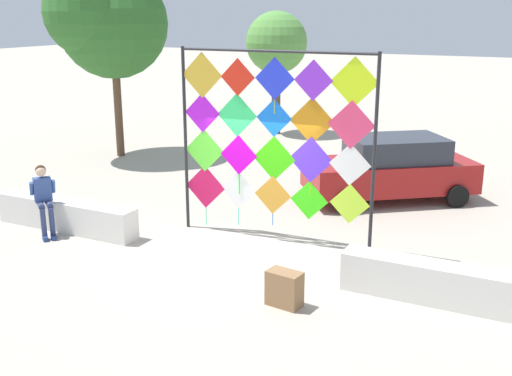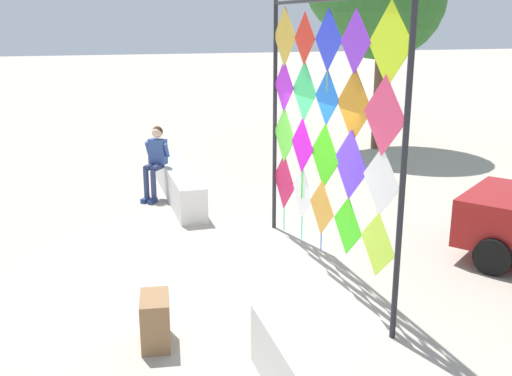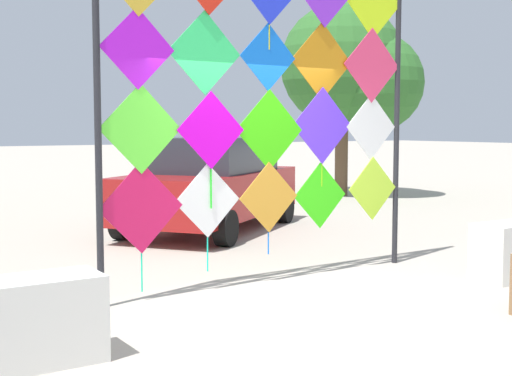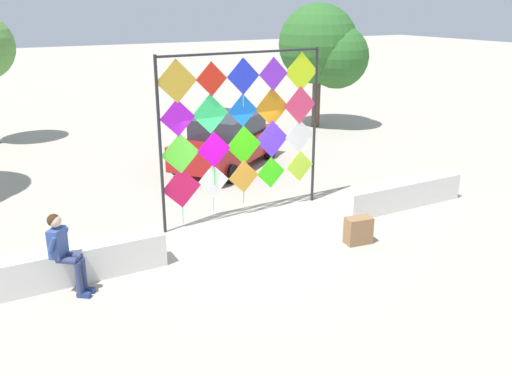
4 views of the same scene
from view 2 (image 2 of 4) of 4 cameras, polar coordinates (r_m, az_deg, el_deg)
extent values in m
plane|color=#ADA393|center=(9.03, -0.97, -7.99)|extent=(120.00, 120.00, 0.00)
cube|color=silver|center=(12.62, -7.36, 0.43)|extent=(3.52, 0.51, 0.67)
cylinder|color=#232328|center=(10.41, 1.81, 6.52)|extent=(0.07, 0.07, 3.94)
cylinder|color=#232328|center=(6.78, 13.80, 1.08)|extent=(0.07, 0.07, 3.94)
cube|color=#D0154D|center=(10.21, 2.68, 0.61)|extent=(0.95, 0.04, 0.95)
cylinder|color=#16E5A7|center=(10.41, 2.68, -2.99)|extent=(0.02, 0.02, 0.40)
cube|color=white|center=(9.49, 4.39, -0.42)|extent=(0.81, 0.04, 0.81)
cylinder|color=#16E5BA|center=(9.68, 4.37, -3.81)|extent=(0.02, 0.02, 0.38)
cube|color=orange|center=(8.78, 6.24, -1.86)|extent=(0.81, 0.04, 0.81)
cylinder|color=blue|center=(8.96, 6.20, -5.12)|extent=(0.02, 0.02, 0.26)
cube|color=#37EE15|center=(8.13, 8.68, -3.58)|extent=(0.80, 0.04, 0.80)
cube|color=#C1F735|center=(7.41, 11.45, -5.30)|extent=(0.81, 0.04, 0.81)
cube|color=#5DEA36|center=(10.02, 2.71, 5.05)|extent=(0.92, 0.04, 0.92)
cube|color=#D208D0|center=(9.27, 4.40, 4.06)|extent=(0.84, 0.04, 0.84)
cylinder|color=#16E519|center=(9.42, 4.38, 0.27)|extent=(0.02, 0.02, 0.43)
cube|color=#39D60F|center=(8.57, 6.53, 3.03)|extent=(0.93, 0.04, 0.93)
cube|color=#5D32F5|center=(7.87, 8.93, 2.19)|extent=(0.92, 0.04, 0.92)
cylinder|color=#B7E516|center=(8.04, 8.81, -1.96)|extent=(0.02, 0.02, 0.28)
cube|color=white|center=(7.20, 11.78, 0.64)|extent=(0.84, 0.04, 0.84)
cube|color=#AF18DF|center=(9.93, 2.67, 9.65)|extent=(0.83, 0.04, 0.83)
cube|color=#35EC74|center=(9.20, 4.60, 9.16)|extent=(0.90, 0.04, 0.90)
cube|color=blue|center=(8.45, 6.75, 8.52)|extent=(0.77, 0.04, 0.77)
cylinder|color=orange|center=(8.54, 6.69, 4.70)|extent=(0.02, 0.02, 0.38)
cube|color=orange|center=(7.75, 9.28, 7.74)|extent=(0.93, 0.04, 0.93)
cube|color=#EA3867|center=(7.05, 12.06, 6.72)|extent=(0.94, 0.04, 0.94)
cube|color=gold|center=(9.86, 2.74, 14.17)|extent=(0.94, 0.04, 0.94)
cylinder|color=blue|center=(9.91, 2.74, 9.96)|extent=(0.02, 0.02, 0.51)
cube|color=red|center=(9.10, 4.63, 13.98)|extent=(0.76, 0.04, 0.76)
cube|color=#2234E8|center=(8.37, 6.87, 13.82)|extent=(0.84, 0.04, 0.84)
cylinder|color=yellow|center=(8.41, 6.81, 10.02)|extent=(0.02, 0.02, 0.28)
cube|color=#812CDD|center=(7.65, 9.41, 13.57)|extent=(0.79, 0.04, 0.79)
cube|color=#CDF51A|center=(6.96, 12.58, 13.21)|extent=(0.95, 0.04, 0.95)
cylinder|color=navy|center=(12.55, -10.37, 0.21)|extent=(0.11, 0.11, 0.67)
cylinder|color=navy|center=(12.61, -10.01, 2.02)|extent=(0.37, 0.33, 0.13)
cube|color=navy|center=(12.58, -10.45, -1.14)|extent=(0.25, 0.23, 0.09)
cylinder|color=navy|center=(12.46, -9.71, 0.13)|extent=(0.11, 0.11, 0.67)
cylinder|color=navy|center=(12.52, -9.35, 1.95)|extent=(0.37, 0.33, 0.13)
cube|color=navy|center=(12.49, -9.79, -1.22)|extent=(0.25, 0.23, 0.09)
cube|color=#334C8C|center=(12.65, -9.31, 3.45)|extent=(0.38, 0.40, 0.52)
sphere|color=#DBB293|center=(12.57, -9.39, 5.23)|extent=(0.22, 0.22, 0.22)
sphere|color=#382314|center=(12.59, -9.35, 5.31)|extent=(0.22, 0.22, 0.22)
cylinder|color=#334C8C|center=(12.74, -10.22, 3.72)|extent=(0.19, 0.17, 0.31)
cylinder|color=#334C8C|center=(12.51, -8.50, 3.58)|extent=(0.19, 0.17, 0.31)
cylinder|color=black|center=(9.54, 21.62, -6.04)|extent=(0.58, 0.51, 0.56)
cube|color=olive|center=(7.15, -9.54, -12.32)|extent=(0.60, 0.40, 0.59)
cylinder|color=brown|center=(17.73, 11.51, 8.85)|extent=(0.26, 0.26, 3.23)
camera|label=1|loc=(8.30, -89.66, 7.38)|focal=43.32mm
camera|label=3|loc=(12.82, -32.06, 5.15)|focal=49.71mm
camera|label=4|loc=(15.44, -48.42, 15.50)|focal=37.79mm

